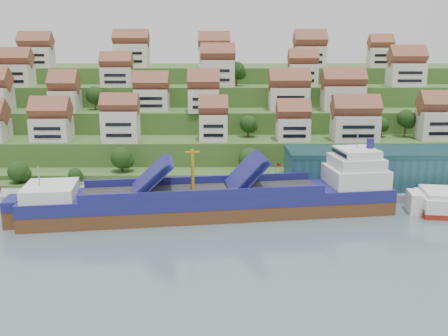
{
  "coord_description": "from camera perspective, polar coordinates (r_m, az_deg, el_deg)",
  "views": [
    {
      "loc": [
        3.43,
        -112.37,
        38.2
      ],
      "look_at": [
        4.93,
        14.0,
        8.0
      ],
      "focal_mm": 40.0,
      "sensor_mm": 36.0,
      "label": 1
    }
  ],
  "objects": [
    {
      "name": "flagpole",
      "position": [
        127.16,
        5.97,
        -0.89
      ],
      "size": [
        1.28,
        0.16,
        8.0
      ],
      "color": "gray",
      "rests_on": "quay"
    },
    {
      "name": "warehouse",
      "position": [
        141.62,
        19.4,
        0.02
      ],
      "size": [
        60.0,
        15.0,
        10.0
      ],
      "primitive_type": "cube",
      "color": "#1F4856",
      "rests_on": "quay"
    },
    {
      "name": "quay",
      "position": [
        133.69,
        6.47,
        -2.76
      ],
      "size": [
        180.0,
        14.0,
        2.2
      ],
      "primitive_type": "cube",
      "color": "gray",
      "rests_on": "ground"
    },
    {
      "name": "hillside_village",
      "position": [
        174.08,
        -2.22,
        8.9
      ],
      "size": [
        156.14,
        64.56,
        29.12
      ],
      "color": "beige",
      "rests_on": "ground"
    },
    {
      "name": "hillside_trees",
      "position": [
        158.58,
        -4.36,
        5.58
      ],
      "size": [
        140.61,
        62.07,
        30.68
      ],
      "color": "#1D3D14",
      "rests_on": "ground"
    },
    {
      "name": "ground",
      "position": [
        118.73,
        -2.31,
        -5.34
      ],
      "size": [
        300.0,
        300.0,
        0.0
      ],
      "primitive_type": "plane",
      "color": "slate",
      "rests_on": "ground"
    },
    {
      "name": "cargo_ship",
      "position": [
        117.53,
        -0.24,
        -3.7
      ],
      "size": [
        86.57,
        24.65,
        19.07
      ],
      "rotation": [
        0.0,
        0.0,
        0.13
      ],
      "color": "#543119",
      "rests_on": "ground"
    },
    {
      "name": "hillside",
      "position": [
        217.7,
        -1.59,
        6.17
      ],
      "size": [
        260.0,
        128.0,
        31.0
      ],
      "color": "#2D4C1E",
      "rests_on": "ground"
    }
  ]
}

